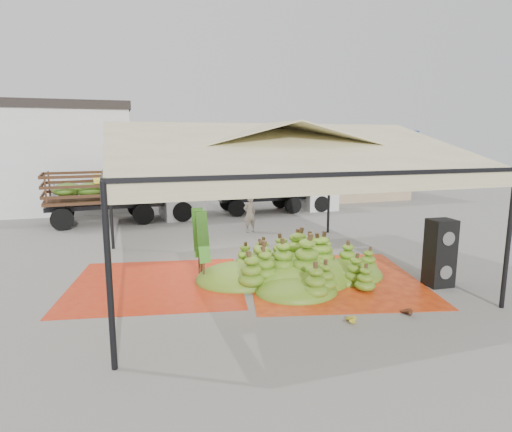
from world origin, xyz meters
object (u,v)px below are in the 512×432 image
object	(u,v)px
banana_heap	(295,258)
truck_left	(133,189)
vendor	(250,214)
truck_right	(282,186)
speaker_stack	(440,253)

from	to	relation	value
banana_heap	truck_left	xyz separation A→B (m)	(-3.64, 9.69, 0.86)
vendor	truck_right	world-z (taller)	truck_right
banana_heap	speaker_stack	size ratio (longest dim) A/B	3.08
vendor	truck_right	bearing A→B (deg)	-138.77
banana_heap	speaker_stack	bearing A→B (deg)	-27.80
banana_heap	speaker_stack	world-z (taller)	speaker_stack
banana_heap	truck_right	bearing A→B (deg)	70.16
truck_left	speaker_stack	bearing A→B (deg)	-63.04
truck_left	truck_right	xyz separation A→B (m)	(7.29, 0.44, -0.14)
banana_heap	truck_right	size ratio (longest dim) A/B	0.86
speaker_stack	truck_right	xyz separation A→B (m)	(0.50, 11.78, 0.43)
banana_heap	truck_left	world-z (taller)	truck_left
speaker_stack	truck_left	xyz separation A→B (m)	(-6.79, 11.35, 0.57)
banana_heap	vendor	distance (m)	5.78
banana_heap	vendor	xyz separation A→B (m)	(0.56, 5.75, 0.18)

